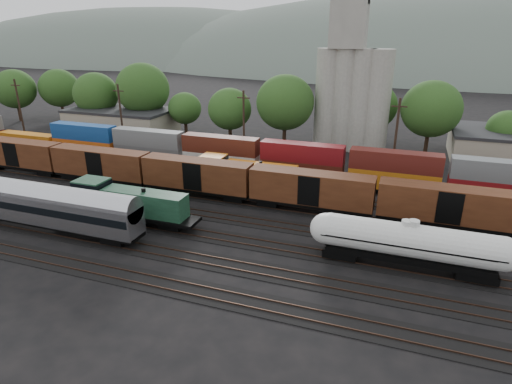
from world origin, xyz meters
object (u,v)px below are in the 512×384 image
(grain_silo, at_px, (352,88))
(passenger_coach, at_px, (44,204))
(tank_car_a, at_px, (411,243))
(orange_locomotive, at_px, (241,172))
(green_locomotive, at_px, (123,202))

(grain_silo, bearing_deg, passenger_coach, -119.94)
(tank_car_a, xyz_separation_m, passenger_coach, (-38.19, -5.00, 0.49))
(orange_locomotive, relative_size, grain_silo, 0.58)
(green_locomotive, height_order, grain_silo, grain_silo)
(tank_car_a, bearing_deg, grain_silo, 105.92)
(tank_car_a, distance_m, passenger_coach, 38.52)
(green_locomotive, bearing_deg, grain_silo, 64.08)
(orange_locomotive, bearing_deg, tank_car_a, -33.37)
(passenger_coach, xyz_separation_m, orange_locomotive, (15.41, 20.00, -0.89))
(passenger_coach, distance_m, grain_silo, 53.68)
(passenger_coach, height_order, grain_silo, grain_silo)
(tank_car_a, height_order, orange_locomotive, tank_car_a)
(tank_car_a, relative_size, grain_silo, 0.63)
(green_locomotive, distance_m, passenger_coach, 8.29)
(green_locomotive, distance_m, tank_car_a, 31.63)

